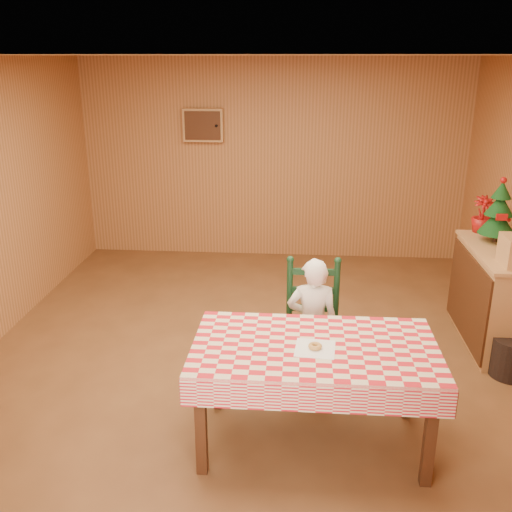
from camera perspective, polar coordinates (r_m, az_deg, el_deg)
The scene contains 11 objects.
ground at distance 5.17m, azimuth -0.18°, elevation -10.72°, with size 6.00×6.00×0.00m, color brown.
cabin_walls at distance 5.06m, azimuth 0.27°, elevation 10.65°, with size 5.10×6.05×2.65m.
dining_table at distance 3.91m, azimuth 5.87°, elevation -9.91°, with size 1.66×0.96×0.77m.
ladder_chair at distance 4.69m, azimuth 5.62°, elevation -7.18°, with size 0.44×0.40×1.08m.
seated_child at distance 4.62m, azimuth 5.65°, elevation -6.84°, with size 0.41×0.27×1.12m, color white.
napkin at distance 3.83m, azimuth 5.93°, elevation -9.18°, with size 0.26×0.26×0.00m, color white.
donut at distance 3.82m, azimuth 5.94°, elevation -8.96°, with size 0.09×0.09×0.03m, color #BF8E44.
shelf_unit at distance 5.79m, azimuth 22.80°, elevation -3.78°, with size 0.54×1.24×0.93m.
christmas_tree at distance 5.79m, azimuth 23.11°, elevation 3.99°, with size 0.34×0.34×0.62m.
flower_arrangement at distance 6.08m, azimuth 21.70°, elevation 3.88°, with size 0.20×0.20×0.36m, color #9A0F0E.
storage_bin at distance 5.38m, azimuth 24.21°, elevation -9.21°, with size 0.35×0.35×0.35m, color black.
Camera 1 is at (0.37, -4.46, 2.60)m, focal length 40.00 mm.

